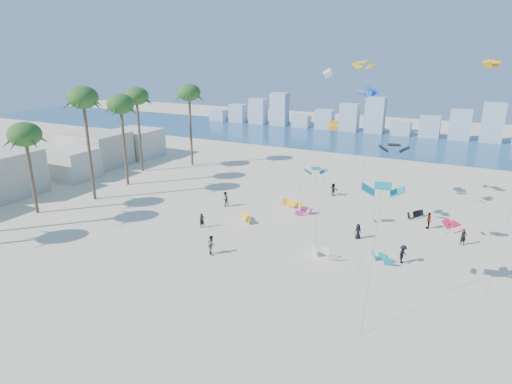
% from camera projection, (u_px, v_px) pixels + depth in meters
% --- Properties ---
extents(ground, '(220.00, 220.00, 0.00)m').
position_uv_depth(ground, '(136.00, 293.00, 35.92)').
color(ground, beige).
rests_on(ground, ground).
extents(ocean, '(220.00, 220.00, 0.00)m').
position_uv_depth(ocean, '(357.00, 140.00, 97.06)').
color(ocean, navy).
rests_on(ocean, ground).
extents(kitesurfer_near, '(0.65, 0.73, 1.68)m').
position_uv_depth(kitesurfer_near, '(202.00, 220.00, 48.87)').
color(kitesurfer_near, black).
rests_on(kitesurfer_near, ground).
extents(kitesurfer_mid, '(1.16, 1.16, 1.90)m').
position_uv_depth(kitesurfer_mid, '(212.00, 245.00, 42.55)').
color(kitesurfer_mid, gray).
rests_on(kitesurfer_mid, ground).
extents(kitesurfers_far, '(28.47, 17.67, 1.92)m').
position_uv_depth(kitesurfers_far, '(347.00, 216.00, 50.14)').
color(kitesurfers_far, black).
rests_on(kitesurfers_far, ground).
extents(grounded_kites, '(19.98, 16.73, 0.92)m').
position_uv_depth(grounded_kites, '(324.00, 224.00, 48.97)').
color(grounded_kites, yellow).
rests_on(grounded_kites, ground).
extents(flying_kites, '(23.99, 28.20, 18.52)m').
position_uv_depth(flying_kites, '(388.00, 111.00, 43.62)').
color(flying_kites, '#0C8990').
rests_on(flying_kites, ground).
extents(palm_row, '(8.86, 44.80, 14.79)m').
position_uv_depth(palm_row, '(77.00, 112.00, 55.82)').
color(palm_row, brown).
rests_on(palm_row, ground).
extents(beachfront_buildings, '(11.50, 43.00, 6.00)m').
position_uv_depth(beachfront_buildings, '(57.00, 161.00, 67.18)').
color(beachfront_buildings, beige).
rests_on(beachfront_buildings, ground).
extents(distant_skyline, '(85.00, 3.00, 8.40)m').
position_uv_depth(distant_skyline, '(364.00, 119.00, 105.10)').
color(distant_skyline, '#9EADBF').
rests_on(distant_skyline, ground).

